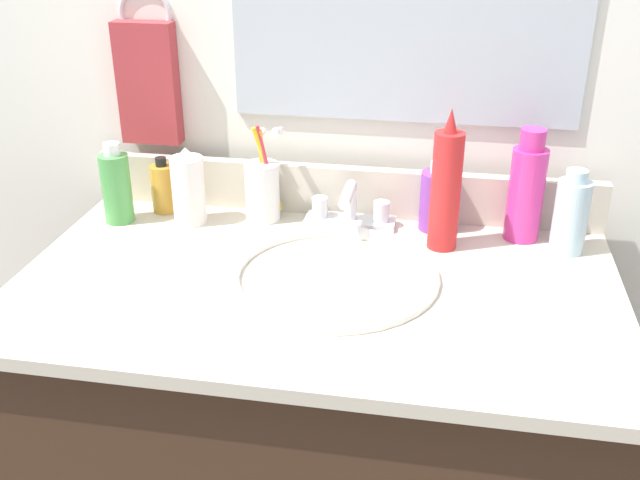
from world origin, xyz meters
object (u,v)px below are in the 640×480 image
faucet (350,211)px  bottle_oil_amber (163,188)px  bottle_spray_red (446,189)px  hand_towel (148,84)px  bottle_gel_clear (571,215)px  bottle_cream_purple (437,199)px  bottle_toner_green (116,186)px  bottle_lotion_white (188,188)px  cup_white_ceramic (263,189)px  bottle_soap_pink (526,190)px

faucet → bottle_oil_amber: 0.35m
faucet → bottle_spray_red: bearing=-18.6°
hand_towel → bottle_gel_clear: hand_towel is taller
bottle_cream_purple → bottle_spray_red: 0.09m
hand_towel → bottle_gel_clear: bearing=-8.2°
faucet → bottle_cream_purple: 0.15m
bottle_toner_green → bottle_lotion_white: bottle_toner_green is taller
bottle_spray_red → cup_white_ceramic: size_ratio=1.36×
hand_towel → bottle_spray_red: bearing=-13.3°
bottle_cream_purple → bottle_toner_green: bearing=-173.2°
bottle_toner_green → bottle_spray_red: (0.57, -0.00, 0.04)m
hand_towel → bottle_soap_pink: size_ratio=1.14×
bottle_soap_pink → bottle_spray_red: bottle_spray_red is taller
bottle_oil_amber → bottle_cream_purple: (0.50, 0.01, 0.01)m
bottle_soap_pink → bottle_spray_red: (-0.13, -0.06, 0.02)m
hand_towel → bottle_soap_pink: (0.68, -0.07, -0.13)m
bottle_oil_amber → bottle_gel_clear: (0.71, -0.04, 0.02)m
faucet → bottle_spray_red: size_ratio=0.67×
bottle_soap_pink → bottle_cream_purple: (-0.15, 0.01, -0.03)m
bottle_oil_amber → bottle_gel_clear: size_ratio=0.73×
hand_towel → faucet: hand_towel is taller
bottle_cream_purple → bottle_lotion_white: bottle_lotion_white is taller
hand_towel → bottle_oil_amber: bearing=-60.7°
bottle_gel_clear → bottle_toner_green: 0.78m
bottle_cream_purple → bottle_spray_red: size_ratio=0.52×
bottle_soap_pink → bottle_cream_purple: size_ratio=1.56×
hand_towel → bottle_spray_red: size_ratio=0.93×
bottle_toner_green → bottle_cream_purple: bottle_toner_green is taller
bottle_cream_purple → bottle_lotion_white: size_ratio=0.89×
bottle_toner_green → cup_white_ceramic: 0.26m
faucet → bottle_gel_clear: (0.37, -0.03, 0.04)m
bottle_gel_clear → bottle_toner_green: (-0.78, -0.02, 0.00)m
hand_towel → bottle_lotion_white: size_ratio=1.57×
bottle_cream_purple → bottle_spray_red: (0.01, -0.07, 0.05)m
bottle_oil_amber → bottle_cream_purple: 0.50m
hand_towel → faucet: (0.38, -0.07, -0.19)m
hand_towel → cup_white_ceramic: size_ratio=1.26×
faucet → bottle_cream_purple: bottle_cream_purple is taller
bottle_lotion_white → cup_white_ceramic: bearing=16.4°
bottle_gel_clear → bottle_spray_red: 0.21m
bottle_oil_amber → bottle_soap_pink: bearing=-0.2°
bottle_toner_green → bottle_lotion_white: bearing=7.7°
bottle_oil_amber → bottle_gel_clear: bottle_gel_clear is taller
cup_white_ceramic → bottle_spray_red: bearing=-10.3°
bottle_gel_clear → cup_white_ceramic: bearing=175.9°
bottle_soap_pink → bottle_toner_green: bearing=-175.6°
bottle_oil_amber → bottle_lotion_white: 0.08m
bottle_soap_pink → bottle_toner_green: bottle_soap_pink is taller
bottle_soap_pink → bottle_toner_green: (-0.71, -0.05, -0.02)m
bottle_soap_pink → bottle_gel_clear: (0.07, -0.04, -0.02)m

